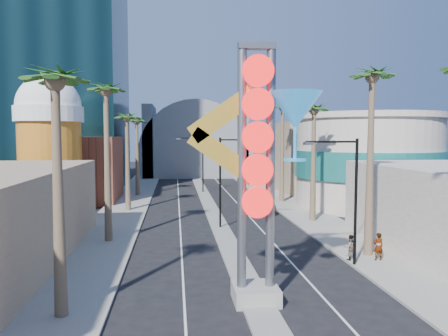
% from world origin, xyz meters
% --- Properties ---
extents(ground, '(240.00, 240.00, 0.00)m').
position_xyz_m(ground, '(0.00, 0.00, 0.00)').
color(ground, black).
rests_on(ground, ground).
extents(sidewalk_west, '(5.00, 100.00, 0.15)m').
position_xyz_m(sidewalk_west, '(-9.50, 35.00, 0.07)').
color(sidewalk_west, gray).
rests_on(sidewalk_west, ground).
extents(sidewalk_east, '(5.00, 100.00, 0.15)m').
position_xyz_m(sidewalk_east, '(9.50, 35.00, 0.07)').
color(sidewalk_east, gray).
rests_on(sidewalk_east, ground).
extents(median, '(1.60, 84.00, 0.15)m').
position_xyz_m(median, '(0.00, 38.00, 0.07)').
color(median, gray).
rests_on(median, ground).
extents(hotel_tower, '(20.00, 20.00, 50.00)m').
position_xyz_m(hotel_tower, '(-22.00, 52.00, 25.00)').
color(hotel_tower, black).
rests_on(hotel_tower, ground).
extents(brick_filler_west, '(10.00, 10.00, 8.00)m').
position_xyz_m(brick_filler_west, '(-16.00, 38.00, 4.00)').
color(brick_filler_west, brown).
rests_on(brick_filler_west, ground).
extents(filler_east, '(10.00, 20.00, 10.00)m').
position_xyz_m(filler_east, '(16.00, 48.00, 5.00)').
color(filler_east, '#A37F69').
rests_on(filler_east, ground).
extents(beer_mug, '(7.00, 7.00, 14.50)m').
position_xyz_m(beer_mug, '(-17.00, 30.00, 7.84)').
color(beer_mug, '#B04517').
rests_on(beer_mug, ground).
extents(turquoise_building, '(16.60, 16.60, 10.60)m').
position_xyz_m(turquoise_building, '(18.00, 30.00, 5.25)').
color(turquoise_building, '#B1A396').
rests_on(turquoise_building, ground).
extents(canopy, '(22.00, 16.00, 22.00)m').
position_xyz_m(canopy, '(0.00, 72.00, 4.31)').
color(canopy, slate).
rests_on(canopy, ground).
extents(neon_sign, '(6.53, 2.60, 12.55)m').
position_xyz_m(neon_sign, '(0.82, 2.96, 7.31)').
color(neon_sign, gray).
rests_on(neon_sign, ground).
extents(streetlight_0, '(3.79, 0.25, 8.00)m').
position_xyz_m(streetlight_0, '(0.55, 20.00, 4.88)').
color(streetlight_0, black).
rests_on(streetlight_0, ground).
extents(streetlight_1, '(3.79, 0.25, 8.00)m').
position_xyz_m(streetlight_1, '(-0.55, 44.00, 4.88)').
color(streetlight_1, black).
rests_on(streetlight_1, ground).
extents(streetlight_2, '(3.45, 0.25, 8.00)m').
position_xyz_m(streetlight_2, '(6.72, 8.00, 4.83)').
color(streetlight_2, black).
rests_on(streetlight_2, ground).
extents(palm_0, '(2.40, 2.40, 11.70)m').
position_xyz_m(palm_0, '(-9.00, 2.00, 9.93)').
color(palm_0, brown).
rests_on(palm_0, ground).
extents(palm_1, '(2.40, 2.40, 12.70)m').
position_xyz_m(palm_1, '(-9.00, 16.00, 10.82)').
color(palm_1, brown).
rests_on(palm_1, ground).
extents(palm_2, '(2.40, 2.40, 11.20)m').
position_xyz_m(palm_2, '(-9.00, 30.00, 9.48)').
color(palm_2, brown).
rests_on(palm_2, ground).
extents(palm_3, '(2.40, 2.40, 11.20)m').
position_xyz_m(palm_3, '(-9.00, 42.00, 9.48)').
color(palm_3, brown).
rests_on(palm_3, ground).
extents(palm_5, '(2.40, 2.40, 13.20)m').
position_xyz_m(palm_5, '(9.00, 10.00, 11.27)').
color(palm_5, brown).
rests_on(palm_5, ground).
extents(palm_6, '(2.40, 2.40, 11.70)m').
position_xyz_m(palm_6, '(9.00, 22.00, 9.93)').
color(palm_6, brown).
rests_on(palm_6, ground).
extents(palm_7, '(2.40, 2.40, 12.70)m').
position_xyz_m(palm_7, '(9.00, 34.00, 10.82)').
color(palm_7, brown).
rests_on(palm_7, ground).
extents(red_pickup, '(3.53, 6.46, 1.72)m').
position_xyz_m(red_pickup, '(4.70, 27.77, 0.86)').
color(red_pickup, maroon).
rests_on(red_pickup, ground).
extents(pedestrian_a, '(0.66, 0.45, 1.79)m').
position_xyz_m(pedestrian_a, '(9.07, 8.68, 1.05)').
color(pedestrian_a, gray).
rests_on(pedestrian_a, sidewalk_east).
extents(pedestrian_b, '(0.84, 0.67, 1.65)m').
position_xyz_m(pedestrian_b, '(7.30, 8.93, 0.98)').
color(pedestrian_b, gray).
rests_on(pedestrian_b, sidewalk_east).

